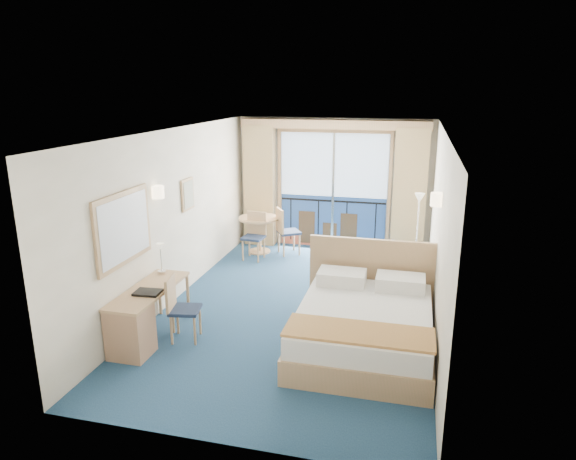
# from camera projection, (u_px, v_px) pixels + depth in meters

# --- Properties ---
(floor) EXTENTS (6.50, 6.50, 0.00)m
(floor) POSITION_uv_depth(u_px,v_px,m) (298.00, 307.00, 7.96)
(floor) COLOR navy
(floor) RESTS_ON ground
(room_walls) EXTENTS (4.04, 6.54, 2.72)m
(room_walls) POSITION_uv_depth(u_px,v_px,m) (299.00, 195.00, 7.48)
(room_walls) COLOR beige
(room_walls) RESTS_ON ground
(balcony_door) EXTENTS (2.36, 0.03, 2.52)m
(balcony_door) POSITION_uv_depth(u_px,v_px,m) (333.00, 194.00, 10.66)
(balcony_door) COLOR navy
(balcony_door) RESTS_ON room_walls
(curtain_left) EXTENTS (0.65, 0.22, 2.55)m
(curtain_left) POSITION_uv_depth(u_px,v_px,m) (260.00, 186.00, 10.85)
(curtain_left) COLOR tan
(curtain_left) RESTS_ON room_walls
(curtain_right) EXTENTS (0.65, 0.22, 2.55)m
(curtain_right) POSITION_uv_depth(u_px,v_px,m) (410.00, 193.00, 10.12)
(curtain_right) COLOR tan
(curtain_right) RESTS_ON room_walls
(pelmet) EXTENTS (3.80, 0.25, 0.18)m
(pelmet) POSITION_uv_depth(u_px,v_px,m) (334.00, 124.00, 10.16)
(pelmet) COLOR tan
(pelmet) RESTS_ON room_walls
(mirror) EXTENTS (0.05, 1.25, 0.95)m
(mirror) POSITION_uv_depth(u_px,v_px,m) (124.00, 228.00, 6.60)
(mirror) COLOR tan
(mirror) RESTS_ON room_walls
(wall_print) EXTENTS (0.04, 0.42, 0.52)m
(wall_print) POSITION_uv_depth(u_px,v_px,m) (188.00, 194.00, 8.41)
(wall_print) COLOR tan
(wall_print) RESTS_ON room_walls
(sconce_left) EXTENTS (0.18, 0.18, 0.18)m
(sconce_left) POSITION_uv_depth(u_px,v_px,m) (158.00, 192.00, 7.35)
(sconce_left) COLOR #FADFAF
(sconce_left) RESTS_ON room_walls
(sconce_right) EXTENTS (0.18, 0.18, 0.18)m
(sconce_right) POSITION_uv_depth(u_px,v_px,m) (437.00, 200.00, 6.87)
(sconce_right) COLOR #FADFAF
(sconce_right) RESTS_ON room_walls
(bed) EXTENTS (1.88, 2.24, 1.18)m
(bed) POSITION_uv_depth(u_px,v_px,m) (365.00, 324.00, 6.67)
(bed) COLOR tan
(bed) RESTS_ON ground
(nightstand) EXTENTS (0.37, 0.35, 0.49)m
(nightstand) POSITION_uv_depth(u_px,v_px,m) (418.00, 293.00, 7.88)
(nightstand) COLOR #AB7B5A
(nightstand) RESTS_ON ground
(phone) EXTENTS (0.22, 0.19, 0.09)m
(phone) POSITION_uv_depth(u_px,v_px,m) (422.00, 277.00, 7.76)
(phone) COLOR white
(phone) RESTS_ON nightstand
(armchair) EXTENTS (0.98, 0.99, 0.65)m
(armchair) POSITION_uv_depth(u_px,v_px,m) (387.00, 263.00, 9.00)
(armchair) COLOR #464955
(armchair) RESTS_ON ground
(floor_lamp) EXTENTS (0.20, 0.20, 1.45)m
(floor_lamp) POSITION_uv_depth(u_px,v_px,m) (419.00, 212.00, 9.34)
(floor_lamp) COLOR silver
(floor_lamp) RESTS_ON ground
(desk) EXTENTS (0.51, 1.50, 0.70)m
(desk) POSITION_uv_depth(u_px,v_px,m) (135.00, 323.00, 6.56)
(desk) COLOR tan
(desk) RESTS_ON ground
(desk_chair) EXTENTS (0.46, 0.45, 0.90)m
(desk_chair) POSITION_uv_depth(u_px,v_px,m) (179.00, 305.00, 6.84)
(desk_chair) COLOR #1B2841
(desk_chair) RESTS_ON ground
(folder) EXTENTS (0.35, 0.28, 0.03)m
(folder) POSITION_uv_depth(u_px,v_px,m) (148.00, 292.00, 6.70)
(folder) COLOR black
(folder) RESTS_ON desk
(desk_lamp) EXTENTS (0.12, 0.12, 0.43)m
(desk_lamp) POSITION_uv_depth(u_px,v_px,m) (160.00, 252.00, 7.34)
(desk_lamp) COLOR silver
(desk_lamp) RESTS_ON desk
(round_table) EXTENTS (0.82, 0.82, 0.74)m
(round_table) POSITION_uv_depth(u_px,v_px,m) (259.00, 226.00, 10.47)
(round_table) COLOR tan
(round_table) RESTS_ON ground
(table_chair_a) EXTENTS (0.58, 0.57, 0.96)m
(table_chair_a) POSITION_uv_depth(u_px,v_px,m) (285.00, 229.00, 10.35)
(table_chair_a) COLOR #1B2841
(table_chair_a) RESTS_ON ground
(table_chair_b) EXTENTS (0.43, 0.44, 0.93)m
(table_chair_b) POSITION_uv_depth(u_px,v_px,m) (255.00, 233.00, 10.12)
(table_chair_b) COLOR #1B2841
(table_chair_b) RESTS_ON ground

